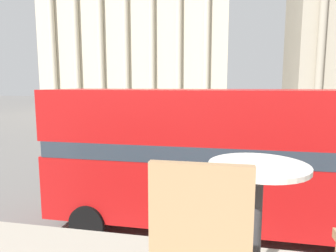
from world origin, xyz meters
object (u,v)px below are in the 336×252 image
at_px(cafe_chair_0, 202,246).
at_px(traffic_light_far, 152,109).
at_px(cafe_dining_table, 257,195).
at_px(traffic_light_mid, 183,114).
at_px(pedestrian_olive, 86,156).
at_px(plaza_building_left, 136,32).
at_px(pedestrian_black, 240,118).
at_px(car_white, 159,136).
at_px(double_decker_bus, 228,155).

relative_size(cafe_chair_0, traffic_light_far, 0.27).
bearing_deg(cafe_chair_0, cafe_dining_table, 72.76).
bearing_deg(traffic_light_far, traffic_light_mid, -62.69).
xyz_separation_m(cafe_chair_0, pedestrian_olive, (-6.44, 11.75, -2.71)).
distance_m(plaza_building_left, pedestrian_black, 28.29).
bearing_deg(car_white, pedestrian_olive, 91.22).
height_order(double_decker_bus, traffic_light_far, double_decker_bus).
height_order(double_decker_bus, traffic_light_mid, double_decker_bus).
bearing_deg(cafe_chair_0, traffic_light_mid, 106.24).
bearing_deg(cafe_dining_table, pedestrian_olive, 121.16).
bearing_deg(plaza_building_left, pedestrian_black, -49.30).
relative_size(cafe_dining_table, traffic_light_mid, 0.18).
relative_size(double_decker_bus, pedestrian_black, 5.95).
relative_size(double_decker_bus, car_white, 2.48).
height_order(cafe_chair_0, car_white, cafe_chair_0).
height_order(cafe_chair_0, traffic_light_mid, cafe_chair_0).
relative_size(traffic_light_far, car_white, 0.81).
relative_size(cafe_dining_table, car_white, 0.17).
relative_size(plaza_building_left, car_white, 7.42).
xyz_separation_m(pedestrian_olive, pedestrian_black, (7.90, 17.66, 0.07)).
height_order(cafe_chair_0, pedestrian_black, cafe_chair_0).
height_order(car_white, pedestrian_black, pedestrian_black).
xyz_separation_m(cafe_chair_0, car_white, (-4.57, 19.15, -2.96)).
bearing_deg(cafe_dining_table, traffic_light_mid, 99.81).
relative_size(cafe_dining_table, pedestrian_black, 0.42).
height_order(traffic_light_mid, traffic_light_far, traffic_light_mid).
xyz_separation_m(plaza_building_left, car_white, (10.67, -29.67, -12.36)).
bearing_deg(car_white, plaza_building_left, -54.82).
height_order(traffic_light_mid, car_white, traffic_light_mid).
height_order(plaza_building_left, pedestrian_olive, plaza_building_left).
height_order(traffic_light_mid, pedestrian_olive, traffic_light_mid).
bearing_deg(cafe_dining_table, traffic_light_far, 105.78).
bearing_deg(traffic_light_far, car_white, -69.83).
xyz_separation_m(traffic_light_mid, car_white, (-2.15, 2.88, -1.92)).
bearing_deg(double_decker_bus, cafe_chair_0, -92.57).
xyz_separation_m(double_decker_bus, traffic_light_far, (-6.37, 16.28, -0.09)).
relative_size(cafe_dining_table, traffic_light_far, 0.21).
distance_m(plaza_building_left, traffic_light_mid, 36.51).
xyz_separation_m(car_white, pedestrian_black, (6.03, 10.26, 0.31)).
relative_size(car_white, pedestrian_black, 2.40).
bearing_deg(car_white, double_decker_bus, 127.22).
bearing_deg(traffic_light_far, plaza_building_left, 109.70).
bearing_deg(cafe_dining_table, cafe_chair_0, -115.02).
relative_size(cafe_chair_0, pedestrian_olive, 0.55).
xyz_separation_m(double_decker_bus, cafe_dining_table, (0.13, -6.72, 1.34)).
distance_m(traffic_light_far, pedestrian_black, 9.69).
height_order(plaza_building_left, traffic_light_far, plaza_building_left).
bearing_deg(cafe_chair_0, traffic_light_far, 112.52).
xyz_separation_m(plaza_building_left, traffic_light_far, (9.02, -25.20, -10.81)).
height_order(pedestrian_olive, pedestrian_black, pedestrian_black).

